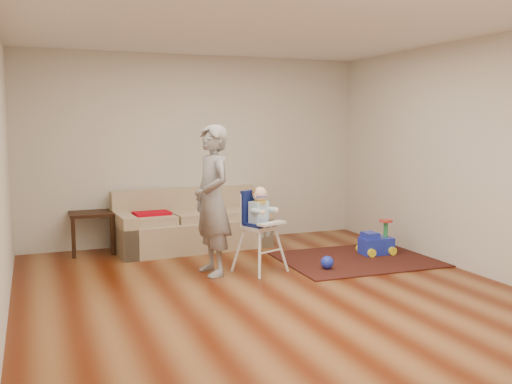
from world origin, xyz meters
name	(u,v)px	position (x,y,z in m)	size (l,w,h in m)	color
ground	(270,292)	(0.00, 0.00, 0.00)	(5.50, 5.50, 0.00)	#4E1805
room_envelope	(252,110)	(0.00, 0.53, 1.88)	(5.04, 5.52, 2.72)	beige
sofa	(192,220)	(-0.20, 2.30, 0.41)	(2.15, 1.01, 0.81)	#998A68
side_table	(91,232)	(-1.53, 2.55, 0.28)	(0.56, 0.56, 0.56)	black
area_rug	(359,259)	(1.61, 0.88, 0.01)	(1.97, 1.48, 0.02)	black
ride_on_toy	(376,237)	(1.95, 1.02, 0.24)	(0.42, 0.30, 0.45)	#1F31C5
toy_ball	(327,262)	(0.97, 0.57, 0.09)	(0.16, 0.16, 0.16)	#1F31C5
high_chair	(260,231)	(0.21, 0.81, 0.49)	(0.61, 0.61, 1.01)	silver
adult	(212,200)	(-0.34, 0.90, 0.86)	(0.63, 0.41, 1.72)	gray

